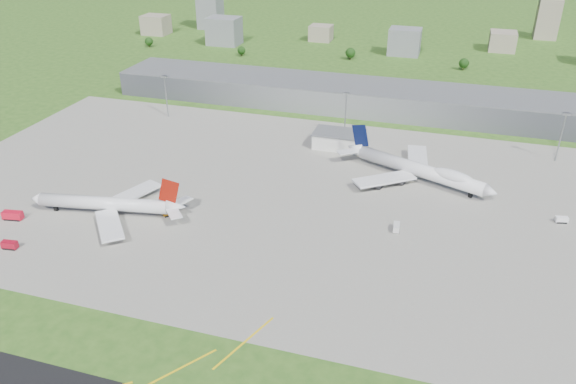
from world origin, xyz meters
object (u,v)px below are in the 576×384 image
(crash_tender, at_px, (10,245))
(tug_yellow, at_px, (168,214))
(airliner_red_twin, at_px, (110,204))
(fire_truck, at_px, (13,216))
(van_white_far, at_px, (562,220))
(airliner_blue_quad, at_px, (419,170))
(van_white_near, at_px, (396,228))

(crash_tender, height_order, tug_yellow, crash_tender)
(airliner_red_twin, distance_m, fire_truck, 40.18)
(van_white_far, bearing_deg, airliner_red_twin, -177.15)
(airliner_blue_quad, distance_m, van_white_far, 64.52)
(crash_tender, bearing_deg, van_white_far, 14.40)
(tug_yellow, distance_m, van_white_far, 164.53)
(crash_tender, height_order, van_white_near, crash_tender)
(fire_truck, relative_size, crash_tender, 1.38)
(airliner_blue_quad, xyz_separation_m, van_white_near, (-4.21, -48.29, -4.26))
(van_white_near, bearing_deg, airliner_red_twin, 96.00)
(airliner_red_twin, distance_m, van_white_far, 188.99)
(airliner_red_twin, relative_size, airliner_blue_quad, 0.92)
(airliner_red_twin, xyz_separation_m, van_white_far, (182.51, 48.93, -3.71))
(crash_tender, bearing_deg, airliner_red_twin, 48.90)
(airliner_blue_quad, relative_size, crash_tender, 11.83)
(airliner_blue_quad, xyz_separation_m, crash_tender, (-144.53, -104.96, -4.12))
(airliner_blue_quad, height_order, van_white_near, airliner_blue_quad)
(airliner_red_twin, bearing_deg, crash_tender, 46.95)
(tug_yellow, bearing_deg, van_white_far, -31.40)
(fire_truck, distance_m, tug_yellow, 64.32)
(crash_tender, xyz_separation_m, van_white_near, (140.32, 56.66, -0.14))
(van_white_near, bearing_deg, fire_truck, 98.99)
(airliner_red_twin, distance_m, airliner_blue_quad, 141.07)
(fire_truck, relative_size, van_white_far, 1.61)
(crash_tender, xyz_separation_m, van_white_far, (205.05, 83.04, -0.28))
(airliner_blue_quad, bearing_deg, fire_truck, -128.37)
(crash_tender, distance_m, tug_yellow, 61.26)
(airliner_red_twin, relative_size, van_white_near, 11.58)
(airliner_red_twin, xyz_separation_m, fire_truck, (-36.91, -15.54, -3.18))
(airliner_red_twin, xyz_separation_m, tug_yellow, (23.64, 6.14, -4.00))
(crash_tender, relative_size, tug_yellow, 1.42)
(airliner_blue_quad, relative_size, fire_truck, 8.56)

